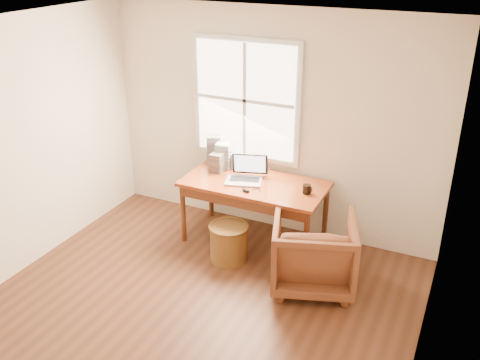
% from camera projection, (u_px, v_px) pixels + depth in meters
% --- Properties ---
extents(room_shell, '(4.04, 4.54, 2.64)m').
position_uv_depth(room_shell, '(172.00, 194.00, 4.37)').
color(room_shell, '#512D1B').
rests_on(room_shell, ground).
extents(desk, '(1.60, 0.80, 0.04)m').
position_uv_depth(desk, '(255.00, 184.00, 5.96)').
color(desk, brown).
rests_on(desk, room_shell).
extents(armchair, '(1.03, 1.04, 0.75)m').
position_uv_depth(armchair, '(313.00, 252.00, 5.32)').
color(armchair, brown).
rests_on(armchair, room_shell).
extents(wicker_stool, '(0.50, 0.50, 0.41)m').
position_uv_depth(wicker_stool, '(229.00, 243.00, 5.82)').
color(wicker_stool, brown).
rests_on(wicker_stool, room_shell).
extents(laptop, '(0.46, 0.47, 0.27)m').
position_uv_depth(laptop, '(244.00, 171.00, 5.90)').
color(laptop, '#A1A3A8').
rests_on(laptop, desk).
extents(mouse, '(0.11, 0.09, 0.03)m').
position_uv_depth(mouse, '(246.00, 190.00, 5.73)').
color(mouse, black).
rests_on(mouse, desk).
extents(coffee_mug, '(0.11, 0.11, 0.10)m').
position_uv_depth(coffee_mug, '(307.00, 189.00, 5.67)').
color(coffee_mug, black).
rests_on(coffee_mug, desk).
extents(cd_stack_a, '(0.19, 0.17, 0.31)m').
position_uv_depth(cd_stack_a, '(223.00, 156.00, 6.25)').
color(cd_stack_a, silver).
rests_on(cd_stack_a, desk).
extents(cd_stack_b, '(0.15, 0.13, 0.22)m').
position_uv_depth(cd_stack_b, '(217.00, 163.00, 6.18)').
color(cd_stack_b, '#25262A').
rests_on(cd_stack_b, desk).
extents(cd_stack_c, '(0.19, 0.19, 0.35)m').
position_uv_depth(cd_stack_c, '(214.00, 150.00, 6.37)').
color(cd_stack_c, gray).
rests_on(cd_stack_c, desk).
extents(cd_stack_d, '(0.17, 0.16, 0.17)m').
position_uv_depth(cd_stack_d, '(236.00, 161.00, 6.29)').
color(cd_stack_d, silver).
rests_on(cd_stack_d, desk).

